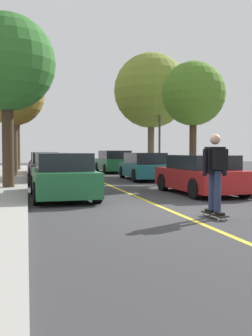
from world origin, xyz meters
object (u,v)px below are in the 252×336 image
object	(u,v)px
street_tree_left_near	(13,95)
street_tree_right_near	(151,91)
street_tree_left_nearest	(7,63)
streetlamp	(160,118)
parked_car_left_nearest	(63,176)
parked_car_right_far	(114,162)
street_tree_left_far	(17,101)
skateboard	(214,214)
parked_car_left_near	(50,168)
fire_hydrant	(211,175)
parked_car_left_far	(45,164)
parked_car_right_nearest	(201,175)
skateboarder	(216,168)
street_tree_right_nearest	(193,94)
parked_car_right_near	(144,166)

from	to	relation	value
street_tree_left_near	street_tree_right_near	size ratio (longest dim) A/B	0.81
street_tree_left_nearest	streetlamp	bearing A→B (deg)	38.97
parked_car_left_nearest	parked_car_right_far	size ratio (longest dim) A/B	0.96
street_tree_left_far	skateboard	size ratio (longest dim) A/B	7.69
parked_car_left_near	street_tree_right_near	world-z (taller)	street_tree_right_near
street_tree_left_nearest	fire_hydrant	world-z (taller)	street_tree_left_nearest
fire_hydrant	parked_car_left_far	bearing A→B (deg)	121.69
parked_car_left_near	streetlamp	distance (m)	7.51
parked_car_right_nearest	street_tree_left_near	size ratio (longest dim) A/B	0.69
street_tree_left_far	street_tree_right_near	bearing A→B (deg)	-35.34
streetlamp	street_tree_left_near	bearing A→B (deg)	178.94
street_tree_left_far	street_tree_right_near	world-z (taller)	street_tree_right_near
skateboarder	street_tree_left_near	bearing A→B (deg)	108.34
street_tree_right_nearest	fire_hydrant	bearing A→B (deg)	-95.61
street_tree_left_nearest	street_tree_right_near	bearing A→B (deg)	45.01
street_tree_left_far	street_tree_right_nearest	bearing A→B (deg)	-56.02
street_tree_right_nearest	skateboarder	size ratio (longest dim) A/B	3.14
parked_car_left_near	street_tree_left_far	bearing A→B (deg)	99.68
parked_car_right_nearest	street_tree_right_near	distance (m)	11.86
street_tree_right_nearest	street_tree_right_near	xyz separation A→B (m)	(0.00, 6.30, 1.08)
parked_car_left_nearest	street_tree_left_far	size ratio (longest dim) A/B	0.63
street_tree_left_near	skateboarder	distance (m)	15.08
street_tree_left_far	street_tree_left_nearest	bearing A→B (deg)	-90.00
parked_car_right_far	parked_car_left_nearest	bearing A→B (deg)	-108.79
parked_car_left_far	street_tree_left_far	xyz separation A→B (m)	(-1.73, 4.42, 4.29)
parked_car_right_far	fire_hydrant	distance (m)	11.54
parked_car_left_nearest	parked_car_left_far	bearing A→B (deg)	90.00
street_tree_left_far	street_tree_right_near	distance (m)	9.97
parked_car_left_nearest	parked_car_right_far	distance (m)	14.49
parked_car_right_near	parked_car_right_nearest	bearing A→B (deg)	-89.97
parked_car_left_near	street_tree_right_near	bearing A→B (deg)	34.39
parked_car_left_nearest	street_tree_left_far	xyz separation A→B (m)	(-1.73, 16.69, 4.29)
street_tree_left_far	street_tree_right_near	xyz separation A→B (m)	(8.13, -5.77, 0.19)
street_tree_left_near	street_tree_right_nearest	distance (m)	9.50
parked_car_left_near	parked_car_left_far	xyz separation A→B (m)	(0.00, 5.73, -0.00)
street_tree_left_far	streetlamp	size ratio (longest dim) A/B	1.17
street_tree_left_nearest	street_tree_right_nearest	bearing A→B (deg)	12.72
parked_car_left_near	parked_car_right_nearest	size ratio (longest dim) A/B	1.07
street_tree_left_far	fire_hydrant	xyz separation A→B (m)	(7.90, -14.41, -4.49)
parked_car_left_far	parked_car_right_nearest	xyz separation A→B (m)	(4.67, -12.19, -0.02)
parked_car_left_near	parked_car_right_nearest	bearing A→B (deg)	-54.13
street_tree_left_near	street_tree_left_far	world-z (taller)	street_tree_left_far
parked_car_left_nearest	skateboard	size ratio (longest dim) A/B	4.83
street_tree_left_nearest	street_tree_left_far	world-z (taller)	street_tree_left_far
parked_car_right_near	street_tree_left_far	xyz separation A→B (m)	(-6.40, 9.93, 4.29)
parked_car_right_near	fire_hydrant	xyz separation A→B (m)	(1.50, -4.48, -0.20)
parked_car_left_near	street_tree_left_nearest	size ratio (longest dim) A/B	0.69
parked_car_left_far	streetlamp	world-z (taller)	streetlamp
parked_car_right_far	streetlamp	distance (m)	5.35
parked_car_left_far	street_tree_right_nearest	xyz separation A→B (m)	(6.40, -7.64, 3.40)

